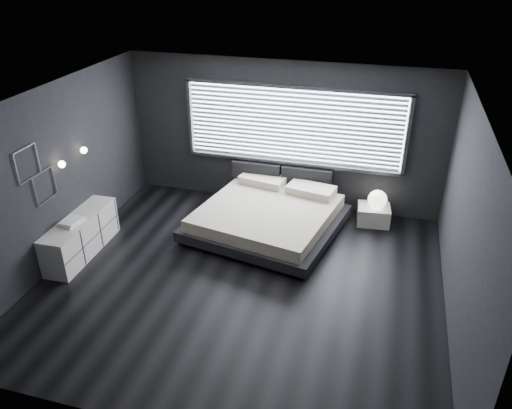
# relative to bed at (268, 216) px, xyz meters

# --- Properties ---
(room) EXTENTS (6.04, 6.00, 2.80)m
(room) POSITION_rel_bed_xyz_m (-0.01, -1.59, 1.11)
(room) COLOR black
(room) RESTS_ON ground
(window) EXTENTS (4.14, 0.09, 1.52)m
(window) POSITION_rel_bed_xyz_m (0.19, 1.10, 1.32)
(window) COLOR white
(window) RESTS_ON ground
(headboard) EXTENTS (1.96, 0.16, 0.52)m
(headboard) POSITION_rel_bed_xyz_m (-0.01, 1.05, 0.28)
(headboard) COLOR black
(headboard) RESTS_ON ground
(sconce_near) EXTENTS (0.18, 0.11, 0.11)m
(sconce_near) POSITION_rel_bed_xyz_m (-2.90, -1.54, 1.31)
(sconce_near) COLOR silver
(sconce_near) RESTS_ON ground
(sconce_far) EXTENTS (0.18, 0.11, 0.11)m
(sconce_far) POSITION_rel_bed_xyz_m (-2.90, -0.94, 1.31)
(sconce_far) COLOR silver
(sconce_far) RESTS_ON ground
(wall_art_upper) EXTENTS (0.01, 0.48, 0.48)m
(wall_art_upper) POSITION_rel_bed_xyz_m (-2.99, -2.14, 1.56)
(wall_art_upper) COLOR #47474C
(wall_art_upper) RESTS_ON ground
(wall_art_lower) EXTENTS (0.01, 0.48, 0.48)m
(wall_art_lower) POSITION_rel_bed_xyz_m (-2.99, -1.89, 1.09)
(wall_art_lower) COLOR #47474C
(wall_art_lower) RESTS_ON ground
(bed) EXTENTS (2.82, 2.74, 0.63)m
(bed) POSITION_rel_bed_xyz_m (0.00, 0.00, 0.00)
(bed) COLOR black
(bed) RESTS_ON ground
(nightstand) EXTENTS (0.63, 0.54, 0.34)m
(nightstand) POSITION_rel_bed_xyz_m (1.81, 0.77, -0.12)
(nightstand) COLOR silver
(nightstand) RESTS_ON ground
(orb_lamp) EXTENTS (0.34, 0.34, 0.34)m
(orb_lamp) POSITION_rel_bed_xyz_m (1.85, 0.74, 0.22)
(orb_lamp) COLOR white
(orb_lamp) RESTS_ON nightstand
(dresser) EXTENTS (0.50, 1.65, 0.66)m
(dresser) POSITION_rel_bed_xyz_m (-2.79, -1.55, 0.04)
(dresser) COLOR silver
(dresser) RESTS_ON ground
(book_stack) EXTENTS (0.34, 0.41, 0.08)m
(book_stack) POSITION_rel_bed_xyz_m (-2.79, -1.71, 0.40)
(book_stack) COLOR white
(book_stack) RESTS_ON dresser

